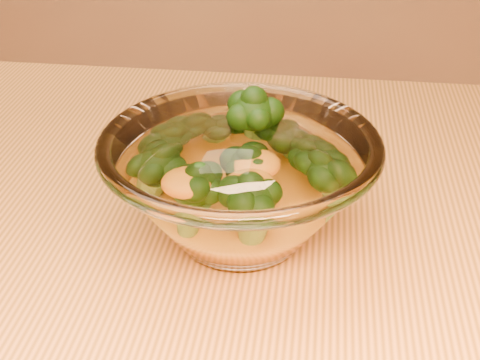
# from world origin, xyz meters

# --- Properties ---
(glass_bowl) EXTENTS (0.20, 0.20, 0.09)m
(glass_bowl) POSITION_xyz_m (0.11, 0.08, 0.80)
(glass_bowl) COLOR white
(glass_bowl) RESTS_ON table
(cheese_sauce) EXTENTS (0.12, 0.12, 0.03)m
(cheese_sauce) POSITION_xyz_m (0.11, 0.08, 0.78)
(cheese_sauce) COLOR orange
(cheese_sauce) RESTS_ON glass_bowl
(broccoli_heap) EXTENTS (0.15, 0.12, 0.08)m
(broccoli_heap) POSITION_xyz_m (0.10, 0.08, 0.81)
(broccoli_heap) COLOR black
(broccoli_heap) RESTS_ON cheese_sauce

